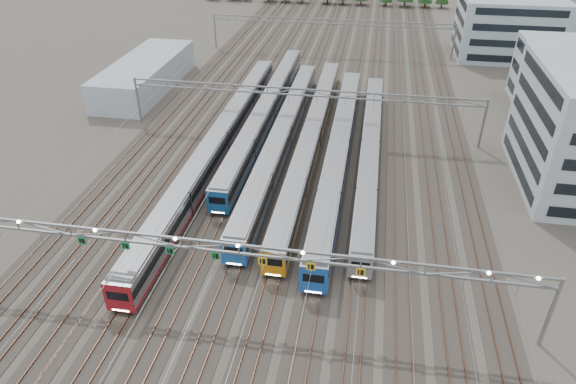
% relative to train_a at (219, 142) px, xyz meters
% --- Properties ---
extents(ground, '(400.00, 400.00, 0.00)m').
position_rel_train_a_xyz_m(ground, '(11.25, -30.62, -2.20)').
color(ground, '#47423A').
rests_on(ground, ground).
extents(track_bed, '(54.00, 260.00, 5.42)m').
position_rel_train_a_xyz_m(track_bed, '(11.25, 69.38, -0.71)').
color(track_bed, '#2D2823').
rests_on(track_bed, ground).
extents(train_a, '(2.99, 67.93, 3.89)m').
position_rel_train_a_xyz_m(train_a, '(0.00, 0.00, 0.00)').
color(train_a, black).
rests_on(train_a, ground).
extents(train_b, '(2.85, 58.77, 3.72)m').
position_rel_train_a_xyz_m(train_b, '(4.50, 13.24, -0.09)').
color(train_b, black).
rests_on(train_b, ground).
extents(train_c, '(2.88, 58.24, 3.75)m').
position_rel_train_a_xyz_m(train_c, '(9.00, 3.77, -0.07)').
color(train_c, black).
rests_on(train_c, ground).
extents(train_d, '(2.76, 62.15, 3.59)m').
position_rel_train_a_xyz_m(train_d, '(13.50, 4.73, -0.15)').
color(train_d, black).
rests_on(train_d, ground).
extents(train_e, '(2.93, 58.15, 3.82)m').
position_rel_train_a_xyz_m(train_e, '(18.00, 0.83, -0.04)').
color(train_e, black).
rests_on(train_e, ground).
extents(train_f, '(2.62, 53.88, 3.41)m').
position_rel_train_a_xyz_m(train_f, '(22.50, 1.78, -0.24)').
color(train_f, black).
rests_on(train_f, ground).
extents(gantry_near, '(56.36, 0.61, 8.08)m').
position_rel_train_a_xyz_m(gantry_near, '(11.20, -30.74, 4.89)').
color(gantry_near, gray).
rests_on(gantry_near, ground).
extents(gantry_mid, '(56.36, 0.36, 8.00)m').
position_rel_train_a_xyz_m(gantry_mid, '(11.25, 9.38, 4.19)').
color(gantry_mid, gray).
rests_on(gantry_mid, ground).
extents(gantry_far, '(56.36, 0.36, 8.00)m').
position_rel_train_a_xyz_m(gantry_far, '(11.25, 54.38, 4.19)').
color(gantry_far, gray).
rests_on(gantry_far, ground).
extents(depot_bldg_mid, '(14.00, 16.00, 11.54)m').
position_rel_train_a_xyz_m(depot_bldg_mid, '(55.10, 28.76, 3.57)').
color(depot_bldg_mid, '#95A7B2').
rests_on(depot_bldg_mid, ground).
extents(depot_bldg_north, '(22.00, 18.00, 13.17)m').
position_rel_train_a_xyz_m(depot_bldg_north, '(51.41, 59.66, 4.39)').
color(depot_bldg_north, '#95A7B2').
rests_on(depot_bldg_north, ground).
extents(west_shed, '(10.00, 30.00, 5.57)m').
position_rel_train_a_xyz_m(west_shed, '(-22.34, 25.19, 0.59)').
color(west_shed, '#95A7B2').
rests_on(west_shed, ground).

